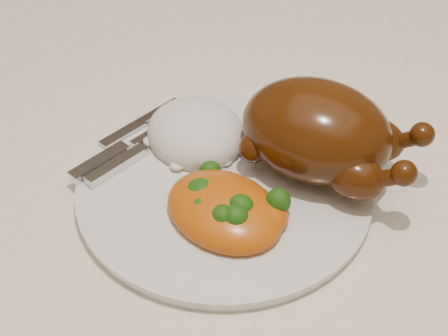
% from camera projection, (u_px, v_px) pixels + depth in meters
% --- Properties ---
extents(dining_table, '(1.60, 0.90, 0.76)m').
position_uv_depth(dining_table, '(333.00, 189.00, 0.77)').
color(dining_table, brown).
rests_on(dining_table, floor).
extents(tablecloth, '(1.73, 1.03, 0.18)m').
position_uv_depth(tablecloth, '(341.00, 144.00, 0.73)').
color(tablecloth, beige).
rests_on(tablecloth, dining_table).
extents(dinner_plate, '(0.38, 0.38, 0.01)m').
position_uv_depth(dinner_plate, '(224.00, 188.00, 0.62)').
color(dinner_plate, silver).
rests_on(dinner_plate, tablecloth).
extents(roast_chicken, '(0.18, 0.12, 0.10)m').
position_uv_depth(roast_chicken, '(320.00, 132.00, 0.60)').
color(roast_chicken, '#4C2208').
rests_on(roast_chicken, dinner_plate).
extents(rice_mound, '(0.14, 0.14, 0.06)m').
position_uv_depth(rice_mound, '(196.00, 133.00, 0.66)').
color(rice_mound, white).
rests_on(rice_mound, dinner_plate).
extents(mac_and_cheese, '(0.14, 0.12, 0.05)m').
position_uv_depth(mac_and_cheese, '(228.00, 210.00, 0.57)').
color(mac_and_cheese, '#D5630D').
rests_on(mac_and_cheese, dinner_plate).
extents(cutlery, '(0.06, 0.17, 0.01)m').
position_uv_depth(cutlery, '(121.00, 150.00, 0.64)').
color(cutlery, silver).
rests_on(cutlery, dinner_plate).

